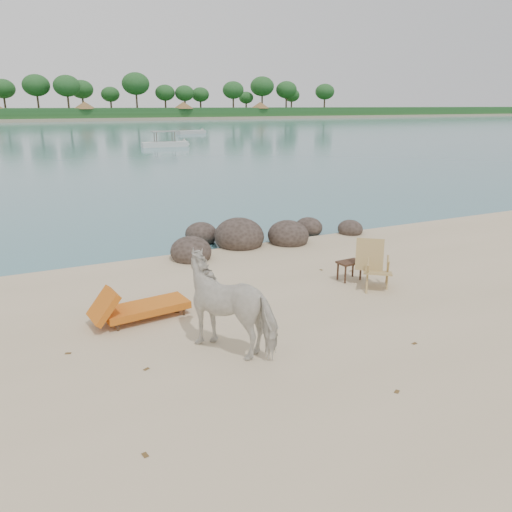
{
  "coord_description": "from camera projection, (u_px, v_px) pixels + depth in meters",
  "views": [
    {
      "loc": [
        -4.52,
        -6.64,
        3.92
      ],
      "look_at": [
        -0.33,
        2.0,
        1.0
      ],
      "focal_mm": 35.0,
      "sensor_mm": 36.0,
      "label": 1
    }
  ],
  "objects": [
    {
      "name": "lounge_chair",
      "position": [
        146.0,
        305.0,
        9.43
      ],
      "size": [
        2.05,
        0.93,
        0.59
      ],
      "primitive_type": null,
      "rotation": [
        0.0,
        0.0,
        0.12
      ],
      "color": "#C26116",
      "rests_on": "ground"
    },
    {
      "name": "deck_chair",
      "position": [
        378.0,
        267.0,
        10.89
      ],
      "size": [
        0.98,
        0.99,
        1.04
      ],
      "primitive_type": null,
      "rotation": [
        0.0,
        0.0,
        -0.67
      ],
      "color": "tan",
      "rests_on": "ground"
    },
    {
      "name": "far_scenery",
      "position": [
        24.0,
        108.0,
        125.53
      ],
      "size": [
        420.0,
        18.0,
        9.5
      ],
      "color": "#1E4C1E",
      "rests_on": "ground"
    },
    {
      "name": "boat_far",
      "position": [
        191.0,
        132.0,
        70.44
      ],
      "size": [
        5.05,
        2.43,
        0.57
      ],
      "primitive_type": null,
      "rotation": [
        0.0,
        0.0,
        0.28
      ],
      "color": "#B9B9B4",
      "rests_on": "water"
    },
    {
      "name": "dead_leaves",
      "position": [
        269.0,
        336.0,
        8.8
      ],
      "size": [
        8.41,
        7.03,
        0.0
      ],
      "color": "brown",
      "rests_on": "ground"
    },
    {
      "name": "far_shore",
      "position": [
        22.0,
        118.0,
        155.1
      ],
      "size": [
        420.0,
        90.0,
        1.4
      ],
      "primitive_type": "cube",
      "color": "tan",
      "rests_on": "ground"
    },
    {
      "name": "boat_mid",
      "position": [
        164.0,
        134.0,
        48.5
      ],
      "size": [
        5.04,
        1.27,
        2.45
      ],
      "primitive_type": null,
      "rotation": [
        0.0,
        0.0,
        -0.03
      ],
      "color": "silver",
      "rests_on": "water"
    },
    {
      "name": "cow",
      "position": [
        233.0,
        304.0,
        8.18
      ],
      "size": [
        1.76,
        1.99,
        1.56
      ],
      "primitive_type": "imported",
      "rotation": [
        0.0,
        0.0,
        3.76
      ],
      "color": "white",
      "rests_on": "ground"
    },
    {
      "name": "side_table",
      "position": [
        349.0,
        272.0,
        11.49
      ],
      "size": [
        0.58,
        0.4,
        0.45
      ],
      "primitive_type": null,
      "rotation": [
        0.0,
        0.0,
        0.07
      ],
      "color": "black",
      "rests_on": "ground"
    },
    {
      "name": "water",
      "position": [
        36.0,
        128.0,
        86.23
      ],
      "size": [
        400.0,
        400.0,
        0.0
      ],
      "primitive_type": "plane",
      "color": "#3C7379",
      "rests_on": "ground"
    },
    {
      "name": "boulders",
      "position": [
        251.0,
        238.0,
        14.54
      ],
      "size": [
        6.32,
        2.82,
        1.06
      ],
      "rotation": [
        0.0,
        0.0,
        0.41
      ],
      "color": "#302620",
      "rests_on": "ground"
    }
  ]
}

